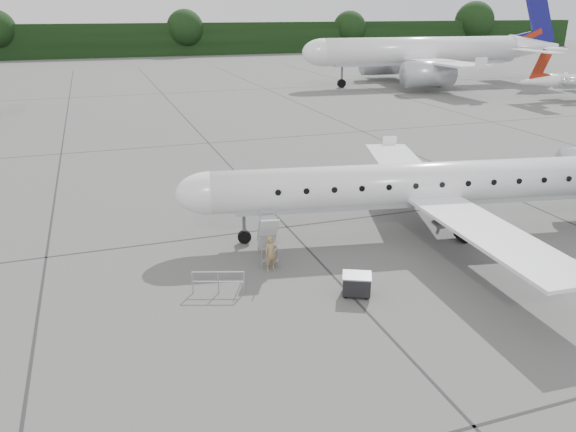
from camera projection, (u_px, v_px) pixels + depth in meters
name	position (u px, v px, depth m)	size (l,w,h in m)	color
ground	(449.00, 259.00, 27.30)	(320.00, 320.00, 0.00)	#5E5E5B
treeline	(151.00, 40.00, 141.13)	(260.00, 4.00, 8.00)	black
main_regional_jet	(438.00, 163.00, 29.29)	(30.47, 21.94, 7.81)	white
airstair	(268.00, 236.00, 26.85)	(0.85, 2.15, 2.45)	white
passenger	(271.00, 254.00, 25.85)	(0.63, 0.41, 1.72)	olive
safety_railing	(218.00, 283.00, 23.90)	(2.20, 0.08, 1.00)	#97999F
baggage_cart	(357.00, 284.00, 23.74)	(1.16, 0.94, 1.01)	black
bg_narrowbody	(421.00, 37.00, 86.57)	(40.62, 29.25, 14.58)	white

